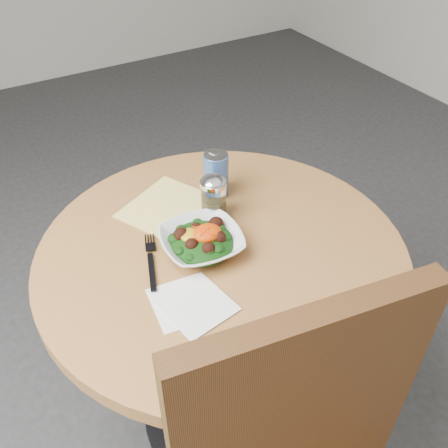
# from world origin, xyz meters

# --- Properties ---
(ground) EXTENTS (6.00, 6.00, 0.00)m
(ground) POSITION_xyz_m (0.00, 0.00, 0.00)
(ground) COLOR #2A2A2C
(ground) RESTS_ON ground
(table) EXTENTS (0.90, 0.90, 0.75)m
(table) POSITION_xyz_m (0.00, 0.00, 0.55)
(table) COLOR black
(table) RESTS_ON ground
(cloth_napkin) EXTENTS (0.29, 0.28, 0.00)m
(cloth_napkin) POSITION_xyz_m (-0.04, 0.21, 0.75)
(cloth_napkin) COLOR yellow
(cloth_napkin) RESTS_ON table
(paper_napkins) EXTENTS (0.17, 0.18, 0.00)m
(paper_napkins) POSITION_xyz_m (-0.15, -0.12, 0.75)
(paper_napkins) COLOR white
(paper_napkins) RESTS_ON table
(salad_bowl) EXTENTS (0.21, 0.21, 0.07)m
(salad_bowl) POSITION_xyz_m (-0.04, 0.02, 0.78)
(salad_bowl) COLOR silver
(salad_bowl) RESTS_ON table
(fork) EXTENTS (0.09, 0.19, 0.00)m
(fork) POSITION_xyz_m (-0.17, 0.05, 0.76)
(fork) COLOR black
(fork) RESTS_ON table
(spice_shaker) EXTENTS (0.07, 0.07, 0.12)m
(spice_shaker) POSITION_xyz_m (0.05, 0.12, 0.81)
(spice_shaker) COLOR silver
(spice_shaker) RESTS_ON table
(beverage_can) EXTENTS (0.07, 0.07, 0.13)m
(beverage_can) POSITION_xyz_m (0.10, 0.20, 0.81)
(beverage_can) COLOR navy
(beverage_can) RESTS_ON table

